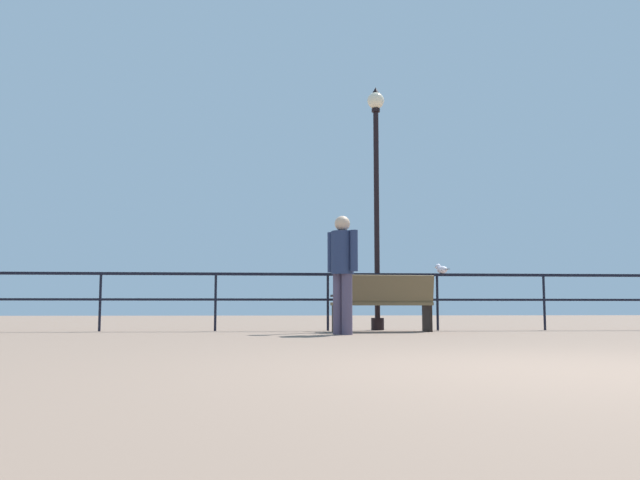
# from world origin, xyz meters

# --- Properties ---
(ground_plane) EXTENTS (60.00, 60.00, 0.00)m
(ground_plane) POSITION_xyz_m (0.00, 0.00, 0.00)
(ground_plane) COLOR #846A57
(pier_railing) EXTENTS (21.67, 0.05, 1.02)m
(pier_railing) POSITION_xyz_m (0.00, 7.54, 0.75)
(pier_railing) COLOR black
(pier_railing) RESTS_ON ground_plane
(bench_near_left) EXTENTS (1.71, 0.79, 0.94)m
(bench_near_left) POSITION_xyz_m (-0.12, 6.87, 0.53)
(bench_near_left) COLOR brown
(bench_near_left) RESTS_ON ground_plane
(lamppost_center) EXTENTS (0.31, 0.31, 4.51)m
(lamppost_center) POSITION_xyz_m (-0.06, 7.79, 2.71)
(lamppost_center) COLOR black
(lamppost_center) RESTS_ON ground_plane
(person_by_bench) EXTENTS (0.43, 0.46, 1.80)m
(person_by_bench) POSITION_xyz_m (-0.91, 5.84, 1.03)
(person_by_bench) COLOR #4D425A
(person_by_bench) RESTS_ON ground_plane
(seagull_on_rail) EXTENTS (0.23, 0.36, 0.18)m
(seagull_on_rail) POSITION_xyz_m (1.07, 7.56, 1.10)
(seagull_on_rail) COLOR white
(seagull_on_rail) RESTS_ON pier_railing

